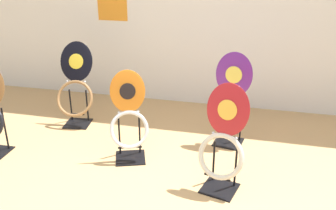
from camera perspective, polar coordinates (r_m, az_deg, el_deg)
The scene contains 5 objects.
wall_back at distance 4.61m, azimuth 5.84°, elevation 15.50°, with size 8.00×0.07×2.60m.
toilet_seat_display_jazz_black at distance 4.33m, azimuth -13.90°, elevation 2.44°, with size 0.44×0.42×0.92m.
toilet_seat_display_crimson_swirl at distance 3.06m, azimuth 8.42°, elevation -5.64°, with size 0.42×0.35×0.92m.
toilet_seat_display_orange_sun at distance 3.51m, azimuth -5.99°, elevation -2.41°, with size 0.40×0.36×0.87m.
toilet_seat_display_purple_note at distance 3.80m, azimuth 9.59°, elevation 0.31°, with size 0.41×0.32×0.96m.
Camera 1 is at (0.62, -2.02, 1.89)m, focal length 40.00 mm.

